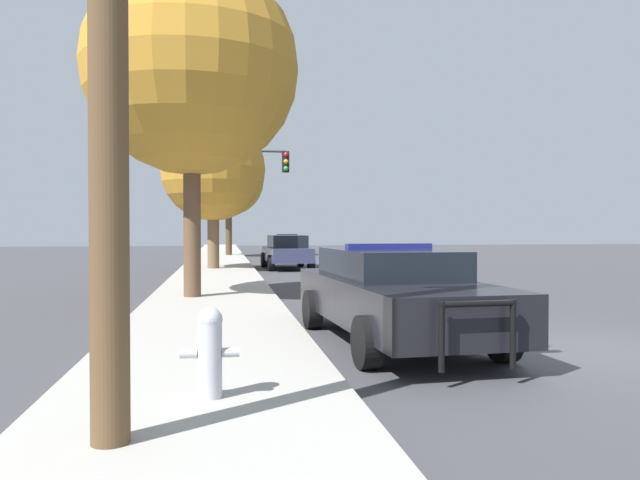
# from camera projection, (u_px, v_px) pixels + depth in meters

# --- Properties ---
(ground_plane) EXTENTS (110.00, 110.00, 0.00)m
(ground_plane) POSITION_uv_depth(u_px,v_px,m) (571.00, 350.00, 8.85)
(ground_plane) COLOR #3D3D42
(sidewalk_left) EXTENTS (3.00, 110.00, 0.13)m
(sidewalk_left) POSITION_uv_depth(u_px,v_px,m) (206.00, 357.00, 8.06)
(sidewalk_left) COLOR #A3A099
(sidewalk_left) RESTS_ON ground_plane
(police_car) EXTENTS (2.34, 5.38, 1.50)m
(police_car) POSITION_uv_depth(u_px,v_px,m) (393.00, 292.00, 9.46)
(police_car) COLOR black
(police_car) RESTS_ON ground_plane
(fire_hydrant) EXTENTS (0.56, 0.24, 0.86)m
(fire_hydrant) POSITION_uv_depth(u_px,v_px,m) (210.00, 349.00, 5.89)
(fire_hydrant) COLOR #B7BCC1
(fire_hydrant) RESTS_ON sidewalk_left
(traffic_light) EXTENTS (3.23, 0.35, 5.08)m
(traffic_light) POSITION_uv_depth(u_px,v_px,m) (245.00, 183.00, 26.58)
(traffic_light) COLOR #424247
(traffic_light) RESTS_ON sidewalk_left
(car_background_midblock) EXTENTS (2.03, 4.33, 1.44)m
(car_background_midblock) POSITION_uv_depth(u_px,v_px,m) (287.00, 251.00, 26.67)
(car_background_midblock) COLOR #333856
(car_background_midblock) RESTS_ON ground_plane
(car_background_distant) EXTENTS (2.15, 4.76, 1.33)m
(car_background_distant) POSITION_uv_depth(u_px,v_px,m) (286.00, 242.00, 45.95)
(car_background_distant) COLOR navy
(car_background_distant) RESTS_ON ground_plane
(tree_sidewalk_near) EXTENTS (5.03, 5.03, 7.88)m
(tree_sidewalk_near) POSITION_uv_depth(u_px,v_px,m) (192.00, 68.00, 14.58)
(tree_sidewalk_near) COLOR brown
(tree_sidewalk_near) RESTS_ON sidewalk_left
(tree_sidewalk_far) EXTENTS (4.25, 4.25, 6.64)m
(tree_sidewalk_far) POSITION_uv_depth(u_px,v_px,m) (229.00, 181.00, 37.72)
(tree_sidewalk_far) COLOR #4C3823
(tree_sidewalk_far) RESTS_ON sidewalk_left
(tree_sidewalk_mid) EXTENTS (4.20, 4.20, 6.11)m
(tree_sidewalk_mid) POSITION_uv_depth(u_px,v_px,m) (213.00, 169.00, 25.07)
(tree_sidewalk_mid) COLOR brown
(tree_sidewalk_mid) RESTS_ON sidewalk_left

